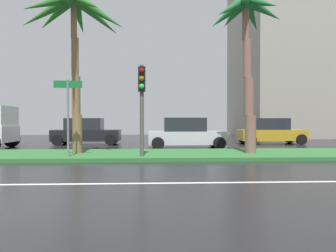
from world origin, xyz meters
The scene contains 11 objects.
ground_plane centered at (0.00, 9.00, -0.05)m, with size 90.00×42.00×0.10m, color black.
near_lane_divider_stripe centered at (0.00, 2.00, 0.00)m, with size 81.00×0.14×0.01m, color white.
median_strip centered at (0.00, 8.00, 0.07)m, with size 85.50×4.00×0.15m, color #2D6B33.
palm_tree_centre_left centered at (-0.47, 8.02, 6.03)m, with size 4.67×4.95×7.17m.
palm_tree_centre centered at (6.99, 7.89, 5.80)m, with size 3.41×3.56×7.11m.
traffic_signal_median_right centered at (2.50, 6.68, 2.62)m, with size 0.28×0.43×3.58m.
street_name_sign centered at (-0.38, 6.74, 2.08)m, with size 1.10×0.08×3.00m.
car_in_traffic_leading centered at (-1.43, 15.13, 0.83)m, with size 4.30×2.02×1.72m.
car_in_traffic_second centered at (4.80, 11.92, 0.83)m, with size 4.30×2.02×1.72m.
car_in_traffic_third centered at (10.84, 15.11, 0.83)m, with size 4.30×2.02×1.72m.
building_far_right centered at (19.63, 26.04, 8.36)m, with size 15.55×11.72×16.72m.
Camera 1 is at (2.93, -5.78, 1.54)m, focal length 33.88 mm.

